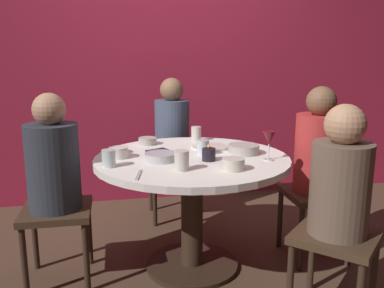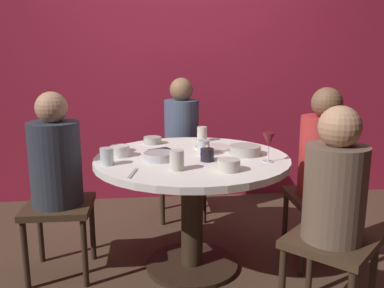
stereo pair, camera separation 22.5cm
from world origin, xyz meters
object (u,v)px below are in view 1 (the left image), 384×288
object	(u,v)px
seated_diner_left	(53,168)
bowl_rice_portion	(148,141)
seated_diner_back	(172,134)
seated_diner_right	(318,155)
cup_by_right_diner	(109,158)
dining_table	(192,184)
candle_holder	(209,154)
wine_glass	(269,139)
seated_diner_front_right	(340,189)
bowl_small_white	(119,152)
cup_near_candle	(196,134)
cup_by_left_diner	(203,147)
bowl_sauce_side	(244,149)
bowl_salad_center	(233,164)
bowl_serving_large	(161,157)
cell_phone	(157,150)
cup_center_front	(182,161)
dinner_plate	(210,147)

from	to	relation	value
seated_diner_left	bowl_rice_portion	bearing A→B (deg)	34.40
seated_diner_back	seated_diner_right	bearing A→B (deg)	43.95
seated_diner_back	cup_by_right_diner	xyz separation A→B (m)	(-0.50, -1.02, 0.07)
dining_table	candle_holder	bearing A→B (deg)	-55.16
dining_table	wine_glass	size ratio (longest dim) A/B	6.85
seated_diner_front_right	bowl_small_white	bearing A→B (deg)	12.47
cup_near_candle	cup_by_left_diner	world-z (taller)	cup_near_candle
bowl_sauce_side	wine_glass	bearing A→B (deg)	-62.79
seated_diner_front_right	candle_holder	bearing A→B (deg)	1.85
wine_glass	bowl_salad_center	size ratio (longest dim) A/B	1.40
cup_near_candle	cup_by_right_diner	bearing A→B (deg)	-135.90
bowl_serving_large	cup_near_candle	world-z (taller)	cup_near_candle
bowl_small_white	cup_by_left_diner	world-z (taller)	cup_by_left_diner
cell_phone	cup_center_front	world-z (taller)	cup_center_front
dining_table	cup_by_right_diner	world-z (taller)	cup_by_right_diner
bowl_salad_center	cup_by_right_diner	xyz separation A→B (m)	(-0.67, 0.19, 0.02)
bowl_sauce_side	bowl_rice_portion	world-z (taller)	bowl_sauce_side
cell_phone	cup_by_right_diner	world-z (taller)	cup_by_right_diner
seated_diner_front_right	candle_holder	xyz separation A→B (m)	(-0.56, 0.52, 0.08)
dining_table	seated_diner_back	xyz separation A→B (m)	(0.00, 0.88, 0.15)
seated_diner_right	bowl_rice_portion	distance (m)	1.16
cup_center_front	cell_phone	bearing A→B (deg)	100.00
cup_near_candle	cup_center_front	distance (m)	0.78
cup_by_right_diner	seated_diner_right	bearing A→B (deg)	6.18
wine_glass	bowl_rice_portion	bearing A→B (deg)	139.79
seated_diner_left	cup_near_candle	bearing A→B (deg)	25.82
seated_diner_back	candle_holder	world-z (taller)	seated_diner_back
dining_table	seated_diner_front_right	size ratio (longest dim) A/B	1.06
seated_diner_left	cup_by_left_diner	world-z (taller)	seated_diner_left
dining_table	wine_glass	world-z (taller)	wine_glass
dinner_plate	bowl_salad_center	size ratio (longest dim) A/B	1.95
seated_diner_back	wine_glass	bearing A→B (deg)	22.52
bowl_serving_large	cup_center_front	world-z (taller)	cup_center_front
candle_holder	cup_center_front	xyz separation A→B (m)	(-0.19, -0.18, 0.02)
wine_glass	cell_phone	size ratio (longest dim) A/B	1.26
bowl_sauce_side	seated_diner_back	bearing A→B (deg)	111.46
bowl_serving_large	seated_diner_left	bearing A→B (deg)	174.23
cup_by_right_diner	bowl_salad_center	bearing A→B (deg)	-15.45
seated_diner_right	bowl_sauce_side	world-z (taller)	seated_diner_right
candle_holder	bowl_salad_center	size ratio (longest dim) A/B	0.77
bowl_salad_center	seated_diner_front_right	bearing A→B (deg)	-33.05
cup_near_candle	bowl_salad_center	bearing A→B (deg)	-86.38
wine_glass	cell_phone	distance (m)	0.74
bowl_serving_large	dinner_plate	bearing A→B (deg)	36.68
dinner_plate	bowl_rice_portion	world-z (taller)	bowl_rice_portion
seated_diner_front_right	bowl_salad_center	world-z (taller)	seated_diner_front_right
candle_holder	wine_glass	size ratio (longest dim) A/B	0.55
seated_diner_back	candle_holder	size ratio (longest dim) A/B	12.15
bowl_salad_center	cup_by_left_diner	bearing A→B (deg)	104.32
candle_holder	dinner_plate	bearing A→B (deg)	75.56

